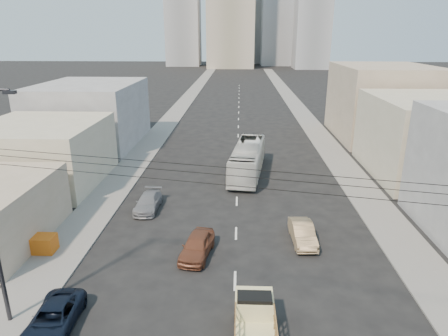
# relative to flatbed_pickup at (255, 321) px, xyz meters

# --- Properties ---
(sidewalk_left) EXTENTS (3.50, 180.00, 0.12)m
(sidewalk_left) POSITION_rel_flatbed_pickup_xyz_m (-12.74, 66.83, -1.03)
(sidewalk_left) COLOR slate
(sidewalk_left) RESTS_ON ground
(sidewalk_right) EXTENTS (3.50, 180.00, 0.12)m
(sidewalk_right) POSITION_rel_flatbed_pickup_xyz_m (10.76, 66.83, -1.03)
(sidewalk_right) COLOR slate
(sidewalk_right) RESTS_ON ground
(lane_dashes) EXTENTS (0.15, 104.00, 0.01)m
(lane_dashes) POSITION_rel_flatbed_pickup_xyz_m (-0.99, 49.83, -1.09)
(lane_dashes) COLOR silver
(lane_dashes) RESTS_ON ground
(flatbed_pickup) EXTENTS (1.95, 4.41, 1.90)m
(flatbed_pickup) POSITION_rel_flatbed_pickup_xyz_m (0.00, 0.00, 0.00)
(flatbed_pickup) COLOR beige
(flatbed_pickup) RESTS_ON ground
(navy_pickup) EXTENTS (2.27, 4.59, 1.25)m
(navy_pickup) POSITION_rel_flatbed_pickup_xyz_m (-9.94, 0.36, -0.47)
(navy_pickup) COLOR black
(navy_pickup) RESTS_ON ground
(city_bus) EXTENTS (4.19, 11.95, 3.26)m
(city_bus) POSITION_rel_flatbed_pickup_xyz_m (0.07, 24.21, 0.53)
(city_bus) COLOR silver
(city_bus) RESTS_ON ground
(sedan_brown) EXTENTS (2.39, 4.52, 1.46)m
(sedan_brown) POSITION_rel_flatbed_pickup_xyz_m (-3.54, 7.62, -0.36)
(sedan_brown) COLOR brown
(sedan_brown) RESTS_ON ground
(sedan_tan) EXTENTS (1.66, 4.26, 1.38)m
(sedan_tan) POSITION_rel_flatbed_pickup_xyz_m (3.71, 9.74, -0.40)
(sedan_tan) COLOR #9E825C
(sedan_tan) RESTS_ON ground
(sedan_grey) EXTENTS (1.85, 4.45, 1.29)m
(sedan_grey) POSITION_rel_flatbed_pickup_xyz_m (-8.41, 14.83, -0.45)
(sedan_grey) COLOR gray
(sedan_grey) RESTS_ON ground
(overhead_wires) EXTENTS (23.01, 5.02, 0.72)m
(overhead_wires) POSITION_rel_flatbed_pickup_xyz_m (-0.99, -1.67, 7.87)
(overhead_wires) COLOR black
(overhead_wires) RESTS_ON ground
(crate_stack) EXTENTS (1.80, 1.20, 1.14)m
(crate_stack) POSITION_rel_flatbed_pickup_xyz_m (-13.99, 7.54, -0.40)
(crate_stack) COLOR #C55A12
(crate_stack) RESTS_ON sidewalk_left
(bldg_right_mid) EXTENTS (11.00, 14.00, 8.00)m
(bldg_right_mid) POSITION_rel_flatbed_pickup_xyz_m (18.51, 24.83, 2.91)
(bldg_right_mid) COLOR #B6AE93
(bldg_right_mid) RESTS_ON ground
(bldg_right_far) EXTENTS (12.00, 16.00, 10.00)m
(bldg_right_far) POSITION_rel_flatbed_pickup_xyz_m (19.01, 40.83, 3.91)
(bldg_right_far) COLOR tan
(bldg_right_far) RESTS_ON ground
(bldg_left_mid) EXTENTS (11.00, 12.00, 6.00)m
(bldg_left_mid) POSITION_rel_flatbed_pickup_xyz_m (-19.99, 20.83, 1.91)
(bldg_left_mid) COLOR #B6AE93
(bldg_left_mid) RESTS_ON ground
(bldg_left_far) EXTENTS (12.00, 16.00, 8.00)m
(bldg_left_far) POSITION_rel_flatbed_pickup_xyz_m (-20.49, 35.83, 2.91)
(bldg_left_far) COLOR gray
(bldg_left_far) RESTS_ON ground
(midrise_ne) EXTENTS (16.00, 16.00, 40.00)m
(midrise_ne) POSITION_rel_flatbed_pickup_xyz_m (17.01, 181.83, 18.91)
(midrise_ne) COLOR gray
(midrise_ne) RESTS_ON ground
(midrise_nw) EXTENTS (15.00, 15.00, 34.00)m
(midrise_nw) POSITION_rel_flatbed_pickup_xyz_m (-26.99, 176.83, 15.91)
(midrise_nw) COLOR gray
(midrise_nw) RESTS_ON ground
(midrise_back) EXTENTS (18.00, 18.00, 44.00)m
(midrise_back) POSITION_rel_flatbed_pickup_xyz_m (5.01, 196.83, 20.91)
(midrise_back) COLOR gray
(midrise_back) RESTS_ON ground
(midrise_east) EXTENTS (14.00, 14.00, 28.00)m
(midrise_east) POSITION_rel_flatbed_pickup_xyz_m (29.01, 161.83, 12.91)
(midrise_east) COLOR gray
(midrise_east) RESTS_ON ground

